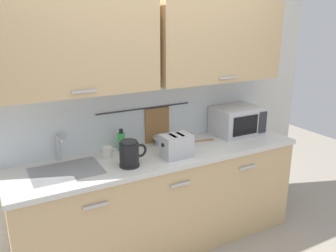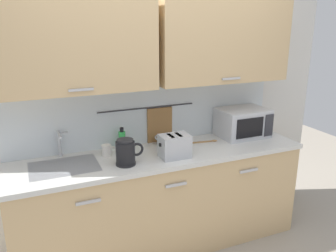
{
  "view_description": "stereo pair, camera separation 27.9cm",
  "coord_description": "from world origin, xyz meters",
  "px_view_note": "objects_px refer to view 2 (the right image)",
  "views": [
    {
      "loc": [
        -1.28,
        -2.14,
        1.98
      ],
      "look_at": [
        0.08,
        0.33,
        1.12
      ],
      "focal_mm": 37.07,
      "sensor_mm": 36.0,
      "label": 1
    },
    {
      "loc": [
        -1.03,
        -2.26,
        1.98
      ],
      "look_at": [
        0.08,
        0.33,
        1.12
      ],
      "focal_mm": 37.07,
      "sensor_mm": 36.0,
      "label": 2
    }
  ],
  "objects_px": {
    "electric_kettle": "(126,152)",
    "mixing_bowl": "(166,140)",
    "microwave": "(242,123)",
    "toaster": "(175,146)",
    "mug_near_sink": "(107,150)",
    "wooden_spoon": "(207,141)",
    "dish_soap_bottle": "(122,140)"
  },
  "relations": [
    {
      "from": "dish_soap_bottle",
      "to": "mug_near_sink",
      "type": "height_order",
      "value": "dish_soap_bottle"
    },
    {
      "from": "electric_kettle",
      "to": "mixing_bowl",
      "type": "bearing_deg",
      "value": 32.49
    },
    {
      "from": "microwave",
      "to": "wooden_spoon",
      "type": "bearing_deg",
      "value": -176.42
    },
    {
      "from": "dish_soap_bottle",
      "to": "mixing_bowl",
      "type": "height_order",
      "value": "dish_soap_bottle"
    },
    {
      "from": "mug_near_sink",
      "to": "toaster",
      "type": "bearing_deg",
      "value": -25.8
    },
    {
      "from": "toaster",
      "to": "wooden_spoon",
      "type": "bearing_deg",
      "value": 26.88
    },
    {
      "from": "dish_soap_bottle",
      "to": "wooden_spoon",
      "type": "relative_size",
      "value": 0.71
    },
    {
      "from": "dish_soap_bottle",
      "to": "electric_kettle",
      "type": "bearing_deg",
      "value": -100.69
    },
    {
      "from": "microwave",
      "to": "electric_kettle",
      "type": "height_order",
      "value": "microwave"
    },
    {
      "from": "microwave",
      "to": "mixing_bowl",
      "type": "bearing_deg",
      "value": 175.46
    },
    {
      "from": "microwave",
      "to": "mixing_bowl",
      "type": "xyz_separation_m",
      "value": [
        -0.77,
        0.06,
        -0.09
      ]
    },
    {
      "from": "toaster",
      "to": "wooden_spoon",
      "type": "relative_size",
      "value": 0.93
    },
    {
      "from": "mixing_bowl",
      "to": "wooden_spoon",
      "type": "bearing_deg",
      "value": -13.09
    },
    {
      "from": "dish_soap_bottle",
      "to": "mixing_bowl",
      "type": "xyz_separation_m",
      "value": [
        0.4,
        -0.04,
        -0.04
      ]
    },
    {
      "from": "dish_soap_bottle",
      "to": "toaster",
      "type": "bearing_deg",
      "value": -44.85
    },
    {
      "from": "mug_near_sink",
      "to": "mixing_bowl",
      "type": "xyz_separation_m",
      "value": [
        0.56,
        0.06,
        -0.0
      ]
    },
    {
      "from": "electric_kettle",
      "to": "mug_near_sink",
      "type": "height_order",
      "value": "electric_kettle"
    },
    {
      "from": "dish_soap_bottle",
      "to": "mixing_bowl",
      "type": "bearing_deg",
      "value": -6.2
    },
    {
      "from": "mixing_bowl",
      "to": "electric_kettle",
      "type": "bearing_deg",
      "value": -147.51
    },
    {
      "from": "mixing_bowl",
      "to": "dish_soap_bottle",
      "type": "bearing_deg",
      "value": 173.8
    },
    {
      "from": "electric_kettle",
      "to": "wooden_spoon",
      "type": "relative_size",
      "value": 0.82
    },
    {
      "from": "microwave",
      "to": "toaster",
      "type": "height_order",
      "value": "microwave"
    },
    {
      "from": "electric_kettle",
      "to": "dish_soap_bottle",
      "type": "relative_size",
      "value": 1.16
    },
    {
      "from": "mug_near_sink",
      "to": "wooden_spoon",
      "type": "relative_size",
      "value": 0.43
    },
    {
      "from": "dish_soap_bottle",
      "to": "mug_near_sink",
      "type": "xyz_separation_m",
      "value": [
        -0.16,
        -0.1,
        -0.04
      ]
    },
    {
      "from": "microwave",
      "to": "wooden_spoon",
      "type": "height_order",
      "value": "microwave"
    },
    {
      "from": "dish_soap_bottle",
      "to": "mug_near_sink",
      "type": "relative_size",
      "value": 1.63
    },
    {
      "from": "electric_kettle",
      "to": "mixing_bowl",
      "type": "xyz_separation_m",
      "value": [
        0.46,
        0.29,
        -0.06
      ]
    },
    {
      "from": "microwave",
      "to": "mug_near_sink",
      "type": "distance_m",
      "value": 1.33
    },
    {
      "from": "wooden_spoon",
      "to": "mug_near_sink",
      "type": "bearing_deg",
      "value": 178.17
    },
    {
      "from": "mixing_bowl",
      "to": "toaster",
      "type": "xyz_separation_m",
      "value": [
        -0.05,
        -0.3,
        0.05
      ]
    },
    {
      "from": "electric_kettle",
      "to": "mug_near_sink",
      "type": "xyz_separation_m",
      "value": [
        -0.1,
        0.24,
        -0.05
      ]
    }
  ]
}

